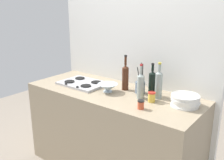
{
  "coord_description": "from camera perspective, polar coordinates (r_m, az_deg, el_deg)",
  "views": [
    {
      "loc": [
        1.47,
        -1.9,
        1.75
      ],
      "look_at": [
        0.0,
        0.0,
        1.02
      ],
      "focal_mm": 41.09,
      "sensor_mm": 36.0,
      "label": 1
    }
  ],
  "objects": [
    {
      "name": "wine_bottle_mid_right",
      "position": [
        2.57,
        2.98,
        0.71
      ],
      "size": [
        0.07,
        0.07,
        0.36
      ],
      "color": "#472314",
      "rests_on": "counter_block"
    },
    {
      "name": "plate_stack",
      "position": [
        2.27,
        16.0,
        -4.39
      ],
      "size": [
        0.25,
        0.25,
        0.1
      ],
      "color": "white",
      "rests_on": "counter_block"
    },
    {
      "name": "utensil_crock",
      "position": [
        2.5,
        6.29,
        -1.45
      ],
      "size": [
        0.09,
        0.09,
        0.3
      ],
      "color": "slate",
      "rests_on": "counter_block"
    },
    {
      "name": "wine_bottle_mid_left",
      "position": [
        2.43,
        8.9,
        -0.62
      ],
      "size": [
        0.07,
        0.07,
        0.31
      ],
      "color": "black",
      "rests_on": "counter_block"
    },
    {
      "name": "backsplash_panel",
      "position": [
        2.75,
        4.9,
        7.26
      ],
      "size": [
        1.9,
        0.06,
        2.58
      ],
      "primitive_type": "cube",
      "color": "white",
      "rests_on": "ground"
    },
    {
      "name": "condiment_jar_front",
      "position": [
        2.3,
        8.77,
        -3.76
      ],
      "size": [
        0.07,
        0.07,
        0.09
      ],
      "color": "gold",
      "rests_on": "counter_block"
    },
    {
      "name": "stovetop_hob",
      "position": [
        2.78,
        -6.52,
        -0.71
      ],
      "size": [
        0.48,
        0.36,
        0.04
      ],
      "color": "#B2B2B7",
      "rests_on": "counter_block"
    },
    {
      "name": "condiment_jar_rear",
      "position": [
        2.15,
        6.43,
        -5.42
      ],
      "size": [
        0.06,
        0.06,
        0.08
      ],
      "color": "#C64C2D",
      "rests_on": "counter_block"
    },
    {
      "name": "wine_bottle_leftmost",
      "position": [
        2.37,
        10.34,
        -0.9
      ],
      "size": [
        0.07,
        0.07,
        0.34
      ],
      "color": "gray",
      "rests_on": "counter_block"
    },
    {
      "name": "counter_block",
      "position": [
        2.73,
        -0.0,
        -11.52
      ],
      "size": [
        1.8,
        0.7,
        0.9
      ],
      "primitive_type": "cube",
      "color": "tan",
      "rests_on": "ground"
    },
    {
      "name": "wine_bottle_rightmost",
      "position": [
        2.35,
        6.38,
        -1.21
      ],
      "size": [
        0.07,
        0.07,
        0.32
      ],
      "color": "gray",
      "rests_on": "counter_block"
    },
    {
      "name": "mixing_bowl",
      "position": [
        2.52,
        -0.96,
        -1.68
      ],
      "size": [
        0.2,
        0.2,
        0.08
      ],
      "color": "silver",
      "rests_on": "counter_block"
    }
  ]
}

